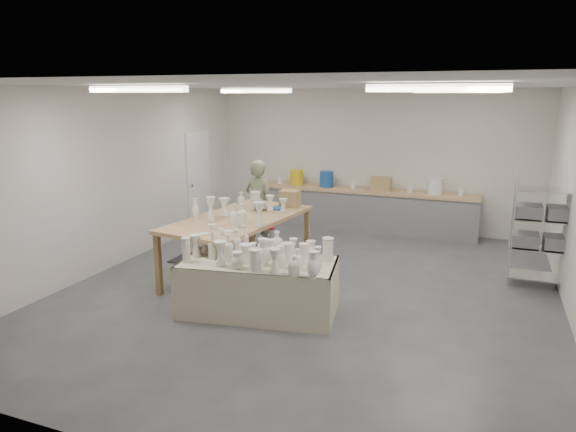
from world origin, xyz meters
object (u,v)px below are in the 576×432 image
at_px(potter, 259,204).
at_px(red_stool, 265,228).
at_px(work_table, 244,217).
at_px(drying_table, 258,283).

height_order(potter, red_stool, potter).
distance_m(potter, red_stool, 0.60).
bearing_deg(red_stool, work_table, -76.73).
bearing_deg(potter, work_table, 117.36).
distance_m(drying_table, red_stool, 3.29).
height_order(work_table, potter, potter).
height_order(work_table, red_stool, work_table).
xyz_separation_m(potter, red_stool, (-0.00, 0.27, -0.54)).
distance_m(work_table, red_stool, 1.92).
bearing_deg(work_table, red_stool, 110.97).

